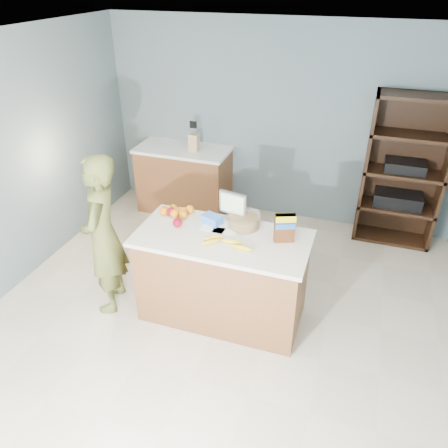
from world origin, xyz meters
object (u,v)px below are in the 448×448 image
(counter_peninsula, at_px, (222,280))
(cereal_box, at_px, (285,226))
(tv, at_px, (233,205))
(person, at_px, (103,236))
(shelving_unit, at_px, (403,174))

(counter_peninsula, distance_m, cereal_box, 0.84)
(counter_peninsula, xyz_separation_m, tv, (-0.00, 0.31, 0.64))
(tv, bearing_deg, person, -155.33)
(tv, height_order, cereal_box, tv)
(person, xyz_separation_m, cereal_box, (1.64, 0.30, 0.25))
(person, bearing_deg, cereal_box, 82.74)
(counter_peninsula, distance_m, person, 1.19)
(shelving_unit, distance_m, person, 3.48)
(tv, xyz_separation_m, cereal_box, (0.53, -0.21, -0.01))
(counter_peninsula, height_order, shelving_unit, shelving_unit)
(shelving_unit, bearing_deg, person, -139.82)
(counter_peninsula, relative_size, person, 0.98)
(counter_peninsula, relative_size, cereal_box, 5.94)
(counter_peninsula, bearing_deg, cereal_box, 10.57)
(shelving_unit, bearing_deg, tv, -131.77)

